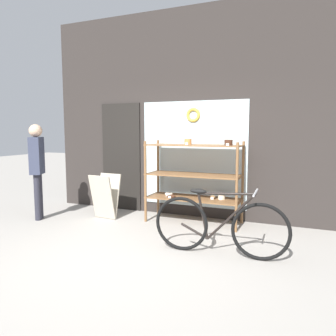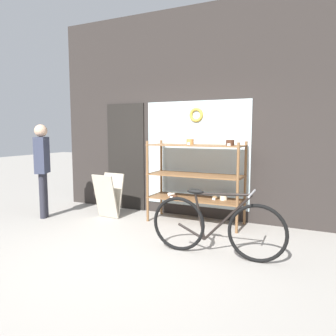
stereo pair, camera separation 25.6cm
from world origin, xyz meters
name	(u,v)px [view 2 (the right image)]	position (x,y,z in m)	size (l,w,h in m)	color
ground_plane	(118,256)	(0.00, 0.00, 0.00)	(30.00, 30.00, 0.00)	gray
storefront_facade	(185,117)	(-0.03, 2.27, 1.82)	(5.39, 0.13, 3.74)	#2D2826
display_case	(196,174)	(0.34, 1.85, 0.84)	(1.61, 0.57, 1.43)	brown
bicycle	(216,226)	(1.10, 0.55, 0.38)	(1.73, 0.46, 0.85)	black
sandwich_board	(108,196)	(-1.20, 1.48, 0.40)	(0.47, 0.41, 0.79)	#B2A893
pedestrian	(42,163)	(-2.27, 0.98, 0.99)	(0.31, 0.37, 1.68)	#282833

